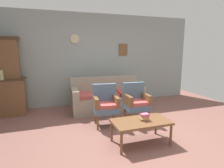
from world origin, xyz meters
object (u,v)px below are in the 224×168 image
Objects in this scene: vase_on_cabinet at (1,75)px; armchair_row_middle at (136,101)px; floral_couch at (107,99)px; armchair_near_cabinet at (106,103)px; coffee_table at (141,123)px; side_cabinet at (2,97)px; book_stack_on_table at (145,117)px.

vase_on_cabinet is 0.27× the size of armchair_row_middle.
floral_couch is 2.14× the size of armchair_near_cabinet.
armchair_row_middle is 0.90× the size of coffee_table.
side_cabinet is 2.66m from floral_couch.
armchair_row_middle is at bearing 73.17° from book_stack_on_table.
side_cabinet reaches higher than armchair_row_middle.
vase_on_cabinet reaches higher than armchair_row_middle.
vase_on_cabinet is at bearing 139.16° from book_stack_on_table.
floral_couch reaches higher than coffee_table.
floral_couch reaches higher than book_stack_on_table.
side_cabinet reaches higher than floral_couch.
book_stack_on_table is at bearing -5.44° from coffee_table.
side_cabinet is 1.28× the size of armchair_row_middle.
armchair_row_middle is at bearing -3.18° from armchair_near_cabinet.
floral_couch is 1.05m from armchair_near_cabinet.
armchair_near_cabinet reaches higher than coffee_table.
floral_couch is at bearing -10.39° from side_cabinet.
armchair_near_cabinet is at bearing -108.78° from floral_couch.
side_cabinet reaches higher than book_stack_on_table.
side_cabinet is 7.96× the size of book_stack_on_table.
armchair_near_cabinet is 1.06m from coffee_table.
vase_on_cabinet reaches higher than floral_couch.
vase_on_cabinet reaches higher than book_stack_on_table.
vase_on_cabinet reaches higher than coffee_table.
side_cabinet is 1.16× the size of coffee_table.
side_cabinet reaches higher than armchair_near_cabinet.
vase_on_cabinet is 0.12× the size of floral_couch.
coffee_table is (2.57, -2.28, -0.67)m from vase_on_cabinet.
side_cabinet is 3.34m from armchair_row_middle.
armchair_near_cabinet is (-0.33, -0.98, 0.17)m from floral_couch.
book_stack_on_table is (-0.29, -0.96, -0.02)m from armchair_row_middle.
armchair_near_cabinet reaches higher than book_stack_on_table.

